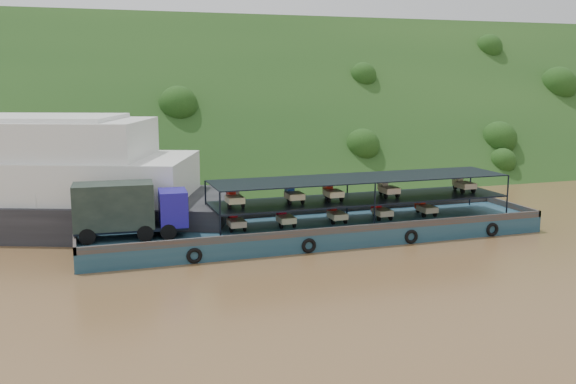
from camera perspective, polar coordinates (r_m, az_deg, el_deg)
name	(u,v)px	position (r m, az deg, el deg)	size (l,w,h in m)	color
ground	(326,239)	(48.76, 3.36, -4.17)	(160.00, 160.00, 0.00)	brown
hillside	(221,172)	(82.63, -5.94, 1.77)	(140.00, 28.00, 28.00)	#153613
cargo_barge	(294,225)	(47.73, 0.55, -2.91)	(35.00, 7.18, 5.04)	#15384A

